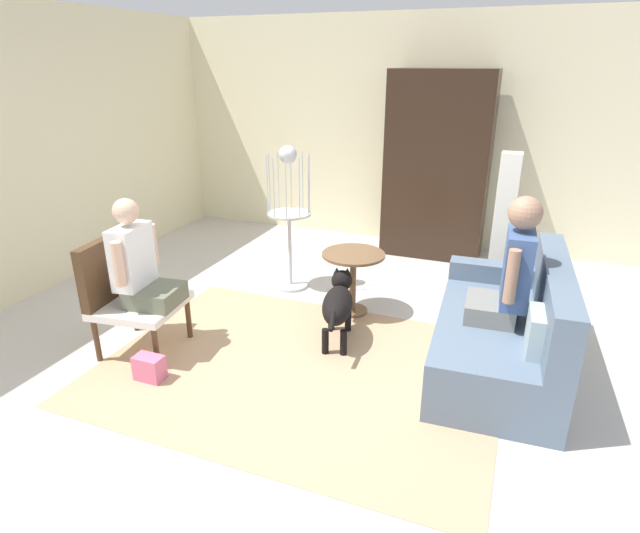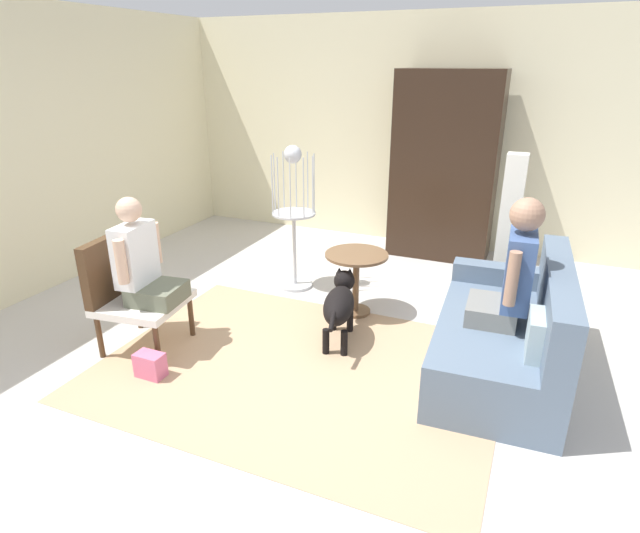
{
  "view_description": "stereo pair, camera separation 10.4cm",
  "coord_description": "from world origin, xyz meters",
  "px_view_note": "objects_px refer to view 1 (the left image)",
  "views": [
    {
      "loc": [
        1.43,
        -3.2,
        2.18
      ],
      "look_at": [
        0.16,
        0.02,
        0.82
      ],
      "focal_mm": 29.24,
      "sensor_mm": 36.0,
      "label": 1
    },
    {
      "loc": [
        1.52,
        -3.16,
        2.18
      ],
      "look_at": [
        0.16,
        0.02,
        0.82
      ],
      "focal_mm": 29.24,
      "sensor_mm": 36.0,
      "label": 2
    }
  ],
  "objects_px": {
    "round_end_table": "(353,270)",
    "couch": "(506,334)",
    "handbag": "(149,368)",
    "column_lamp": "(502,232)",
    "bird_cage_stand": "(289,214)",
    "person_on_couch": "(511,271)",
    "armchair": "(124,289)",
    "person_on_armchair": "(139,263)",
    "armoire_cabinet": "(437,166)",
    "dog": "(338,303)"
  },
  "relations": [
    {
      "from": "armchair",
      "to": "person_on_armchair",
      "type": "height_order",
      "value": "person_on_armchair"
    },
    {
      "from": "person_on_couch",
      "to": "column_lamp",
      "type": "bearing_deg",
      "value": 95.52
    },
    {
      "from": "person_on_couch",
      "to": "dog",
      "type": "xyz_separation_m",
      "value": [
        -1.28,
        -0.0,
        -0.47
      ]
    },
    {
      "from": "dog",
      "to": "column_lamp",
      "type": "xyz_separation_m",
      "value": [
        1.16,
        1.24,
        0.38
      ]
    },
    {
      "from": "person_on_couch",
      "to": "armchair",
      "type": "bearing_deg",
      "value": -165.3
    },
    {
      "from": "round_end_table",
      "to": "couch",
      "type": "bearing_deg",
      "value": -20.22
    },
    {
      "from": "bird_cage_stand",
      "to": "handbag",
      "type": "xyz_separation_m",
      "value": [
        -0.25,
        -1.94,
        -0.68
      ]
    },
    {
      "from": "person_on_couch",
      "to": "couch",
      "type": "bearing_deg",
      "value": 34.18
    },
    {
      "from": "armchair",
      "to": "armoire_cabinet",
      "type": "xyz_separation_m",
      "value": [
        1.87,
        3.17,
        0.54
      ]
    },
    {
      "from": "couch",
      "to": "bird_cage_stand",
      "type": "xyz_separation_m",
      "value": [
        -2.14,
        0.84,
        0.47
      ]
    },
    {
      "from": "person_on_armchair",
      "to": "armoire_cabinet",
      "type": "height_order",
      "value": "armoire_cabinet"
    },
    {
      "from": "armoire_cabinet",
      "to": "person_on_couch",
      "type": "bearing_deg",
      "value": -68.76
    },
    {
      "from": "armoire_cabinet",
      "to": "round_end_table",
      "type": "bearing_deg",
      "value": -101.29
    },
    {
      "from": "person_on_couch",
      "to": "armoire_cabinet",
      "type": "bearing_deg",
      "value": 111.24
    },
    {
      "from": "column_lamp",
      "to": "bird_cage_stand",
      "type": "bearing_deg",
      "value": -169.37
    },
    {
      "from": "dog",
      "to": "person_on_couch",
      "type": "bearing_deg",
      "value": 0.09
    },
    {
      "from": "person_on_couch",
      "to": "person_on_armchair",
      "type": "distance_m",
      "value": 2.75
    },
    {
      "from": "column_lamp",
      "to": "armoire_cabinet",
      "type": "distance_m",
      "value": 1.5
    },
    {
      "from": "bird_cage_stand",
      "to": "round_end_table",
      "type": "bearing_deg",
      "value": -23.47
    },
    {
      "from": "person_on_couch",
      "to": "column_lamp",
      "type": "xyz_separation_m",
      "value": [
        -0.12,
        1.24,
        -0.09
      ]
    },
    {
      "from": "armchair",
      "to": "bird_cage_stand",
      "type": "relative_size",
      "value": 0.63
    },
    {
      "from": "armchair",
      "to": "couch",
      "type": "bearing_deg",
      "value": 14.93
    },
    {
      "from": "dog",
      "to": "armoire_cabinet",
      "type": "bearing_deg",
      "value": 82.09
    },
    {
      "from": "bird_cage_stand",
      "to": "person_on_armchair",
      "type": "bearing_deg",
      "value": -108.79
    },
    {
      "from": "bird_cage_stand",
      "to": "armoire_cabinet",
      "type": "height_order",
      "value": "armoire_cabinet"
    },
    {
      "from": "handbag",
      "to": "couch",
      "type": "bearing_deg",
      "value": 24.59
    },
    {
      "from": "bird_cage_stand",
      "to": "couch",
      "type": "bearing_deg",
      "value": -21.43
    },
    {
      "from": "couch",
      "to": "armchair",
      "type": "bearing_deg",
      "value": -165.07
    },
    {
      "from": "handbag",
      "to": "column_lamp",
      "type": "bearing_deg",
      "value": 45.83
    },
    {
      "from": "column_lamp",
      "to": "armoire_cabinet",
      "type": "height_order",
      "value": "armoire_cabinet"
    },
    {
      "from": "person_on_armchair",
      "to": "column_lamp",
      "type": "bearing_deg",
      "value": 37.66
    },
    {
      "from": "armchair",
      "to": "person_on_couch",
      "type": "distance_m",
      "value": 2.92
    },
    {
      "from": "armchair",
      "to": "handbag",
      "type": "relative_size",
      "value": 4.28
    },
    {
      "from": "column_lamp",
      "to": "handbag",
      "type": "distance_m",
      "value": 3.28
    },
    {
      "from": "armchair",
      "to": "column_lamp",
      "type": "height_order",
      "value": "column_lamp"
    },
    {
      "from": "dog",
      "to": "couch",
      "type": "bearing_deg",
      "value": 0.97
    },
    {
      "from": "couch",
      "to": "person_on_couch",
      "type": "height_order",
      "value": "person_on_couch"
    },
    {
      "from": "person_on_couch",
      "to": "person_on_armchair",
      "type": "xyz_separation_m",
      "value": [
        -2.65,
        -0.72,
        -0.06
      ]
    },
    {
      "from": "round_end_table",
      "to": "dog",
      "type": "relative_size",
      "value": 0.67
    },
    {
      "from": "bird_cage_stand",
      "to": "handbag",
      "type": "height_order",
      "value": "bird_cage_stand"
    },
    {
      "from": "round_end_table",
      "to": "column_lamp",
      "type": "xyz_separation_m",
      "value": [
        1.21,
        0.71,
        0.3
      ]
    },
    {
      "from": "armchair",
      "to": "person_on_couch",
      "type": "bearing_deg",
      "value": 14.7
    },
    {
      "from": "couch",
      "to": "round_end_table",
      "type": "bearing_deg",
      "value": 159.78
    },
    {
      "from": "round_end_table",
      "to": "armoire_cabinet",
      "type": "height_order",
      "value": "armoire_cabinet"
    },
    {
      "from": "dog",
      "to": "bird_cage_stand",
      "type": "xyz_separation_m",
      "value": [
        -0.83,
        0.86,
        0.44
      ]
    },
    {
      "from": "couch",
      "to": "armoire_cabinet",
      "type": "xyz_separation_m",
      "value": [
        -0.98,
        2.41,
        0.76
      ]
    },
    {
      "from": "person_on_armchair",
      "to": "handbag",
      "type": "height_order",
      "value": "person_on_armchair"
    },
    {
      "from": "person_on_armchair",
      "to": "column_lamp",
      "type": "xyz_separation_m",
      "value": [
        2.53,
        1.95,
        -0.03
      ]
    },
    {
      "from": "bird_cage_stand",
      "to": "handbag",
      "type": "distance_m",
      "value": 2.07
    },
    {
      "from": "person_on_armchair",
      "to": "person_on_couch",
      "type": "bearing_deg",
      "value": 15.15
    }
  ]
}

